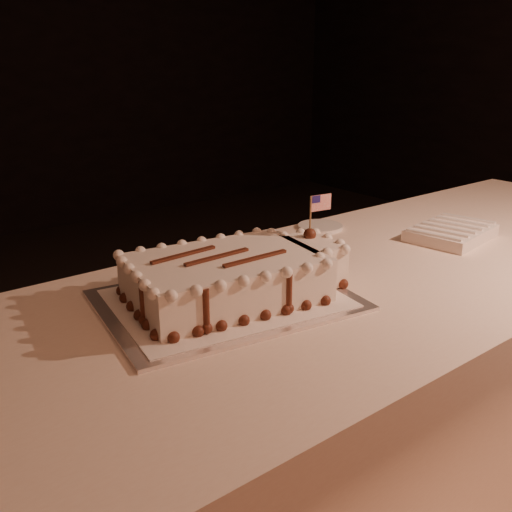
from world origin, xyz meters
TOP-DOWN VIEW (x-y plane):
  - banquet_table at (0.00, 0.60)m, footprint 2.40×0.80m
  - cake_board at (-0.41, 0.66)m, footprint 0.56×0.46m
  - doily at (-0.41, 0.66)m, footprint 0.50×0.41m
  - sheet_cake at (-0.39, 0.65)m, footprint 0.50×0.33m
  - napkin_stack at (0.34, 0.62)m, footprint 0.27×0.21m
  - side_plate at (0.12, 0.92)m, footprint 0.13×0.13m

SIDE VIEW (x-z plane):
  - banquet_table at x=0.00m, z-range 0.00..0.75m
  - cake_board at x=-0.41m, z-range 0.75..0.76m
  - side_plate at x=0.12m, z-range 0.75..0.76m
  - doily at x=-0.41m, z-range 0.76..0.76m
  - napkin_stack at x=0.34m, z-range 0.75..0.79m
  - sheet_cake at x=-0.39m, z-range 0.71..0.90m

